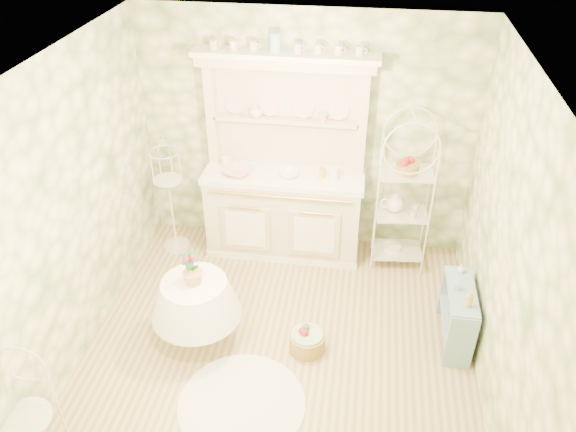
# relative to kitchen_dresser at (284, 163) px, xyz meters

# --- Properties ---
(floor) EXTENTS (3.60, 3.60, 0.00)m
(floor) POSITION_rel_kitchen_dresser_xyz_m (0.20, -1.52, -1.15)
(floor) COLOR tan
(floor) RESTS_ON ground
(ceiling) EXTENTS (3.60, 3.60, 0.00)m
(ceiling) POSITION_rel_kitchen_dresser_xyz_m (0.20, -1.52, 1.56)
(ceiling) COLOR white
(ceiling) RESTS_ON floor
(wall_left) EXTENTS (3.60, 3.60, 0.00)m
(wall_left) POSITION_rel_kitchen_dresser_xyz_m (-1.60, -1.52, 0.21)
(wall_left) COLOR #F7EFC7
(wall_left) RESTS_ON floor
(wall_right) EXTENTS (3.60, 3.60, 0.00)m
(wall_right) POSITION_rel_kitchen_dresser_xyz_m (2.00, -1.52, 0.21)
(wall_right) COLOR #F7EFC7
(wall_right) RESTS_ON floor
(wall_back) EXTENTS (3.60, 3.60, 0.00)m
(wall_back) POSITION_rel_kitchen_dresser_xyz_m (0.20, 0.28, 0.21)
(wall_back) COLOR #F7EFC7
(wall_back) RESTS_ON floor
(wall_front) EXTENTS (3.60, 3.60, 0.00)m
(wall_front) POSITION_rel_kitchen_dresser_xyz_m (0.20, -3.32, 0.21)
(wall_front) COLOR #F7EFC7
(wall_front) RESTS_ON floor
(kitchen_dresser) EXTENTS (1.87, 0.61, 2.29)m
(kitchen_dresser) POSITION_rel_kitchen_dresser_xyz_m (0.00, 0.00, 0.00)
(kitchen_dresser) COLOR beige
(kitchen_dresser) RESTS_ON floor
(bakers_rack) EXTENTS (0.63, 0.47, 1.90)m
(bakers_rack) POSITION_rel_kitchen_dresser_xyz_m (1.30, -0.04, -0.20)
(bakers_rack) COLOR white
(bakers_rack) RESTS_ON floor
(side_shelf) EXTENTS (0.29, 0.72, 0.61)m
(side_shelf) POSITION_rel_kitchen_dresser_xyz_m (1.82, -1.19, -0.84)
(side_shelf) COLOR #7BA0BA
(side_shelf) RESTS_ON floor
(round_table) EXTENTS (0.82, 0.82, 0.75)m
(round_table) POSITION_rel_kitchen_dresser_xyz_m (-0.58, -1.56, -0.77)
(round_table) COLOR white
(round_table) RESTS_ON floor
(cafe_chair) EXTENTS (0.39, 0.39, 0.84)m
(cafe_chair) POSITION_rel_kitchen_dresser_xyz_m (-1.48, -2.95, -0.73)
(cafe_chair) COLOR white
(cafe_chair) RESTS_ON floor
(birdcage_stand) EXTENTS (0.41, 0.41, 1.52)m
(birdcage_stand) POSITION_rel_kitchen_dresser_xyz_m (-1.27, -0.14, -0.38)
(birdcage_stand) COLOR white
(birdcage_stand) RESTS_ON floor
(floor_basket) EXTENTS (0.40, 0.40, 0.20)m
(floor_basket) POSITION_rel_kitchen_dresser_xyz_m (0.46, -1.53, -1.05)
(floor_basket) COLOR #A48741
(floor_basket) RESTS_ON floor
(lace_rug) EXTENTS (1.44, 1.44, 0.01)m
(lace_rug) POSITION_rel_kitchen_dresser_xyz_m (-0.02, -2.23, -1.14)
(lace_rug) COLOR white
(lace_rug) RESTS_ON floor
(bowl_floral) EXTENTS (0.36, 0.36, 0.07)m
(bowl_floral) POSITION_rel_kitchen_dresser_xyz_m (-0.48, -0.09, -0.13)
(bowl_floral) COLOR white
(bowl_floral) RESTS_ON kitchen_dresser
(bowl_white) EXTENTS (0.29, 0.29, 0.07)m
(bowl_white) POSITION_rel_kitchen_dresser_xyz_m (0.06, -0.05, -0.13)
(bowl_white) COLOR white
(bowl_white) RESTS_ON kitchen_dresser
(cup_left) EXTENTS (0.16, 0.16, 0.10)m
(cup_left) POSITION_rel_kitchen_dresser_xyz_m (-0.32, 0.16, 0.47)
(cup_left) COLOR white
(cup_left) RESTS_ON kitchen_dresser
(cup_right) EXTENTS (0.12, 0.12, 0.09)m
(cup_right) POSITION_rel_kitchen_dresser_xyz_m (0.39, 0.16, 0.47)
(cup_right) COLOR white
(cup_right) RESTS_ON kitchen_dresser
(potted_geranium) EXTENTS (0.17, 0.12, 0.31)m
(potted_geranium) POSITION_rel_kitchen_dresser_xyz_m (-0.59, -1.54, -0.30)
(potted_geranium) COLOR #3F7238
(potted_geranium) RESTS_ON round_table
(bottle_amber) EXTENTS (0.08, 0.08, 0.17)m
(bottle_amber) POSITION_rel_kitchen_dresser_xyz_m (1.85, -1.40, -0.46)
(bottle_amber) COLOR gold
(bottle_amber) RESTS_ON side_shelf
(bottle_blue) EXTENTS (0.05, 0.05, 0.11)m
(bottle_blue) POSITION_rel_kitchen_dresser_xyz_m (1.76, -1.19, -0.49)
(bottle_blue) COLOR #8BBDDD
(bottle_blue) RESTS_ON side_shelf
(bottle_glass) EXTENTS (0.09, 0.09, 0.09)m
(bottle_glass) POSITION_rel_kitchen_dresser_xyz_m (1.83, -0.93, -0.50)
(bottle_glass) COLOR silver
(bottle_glass) RESTS_ON side_shelf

